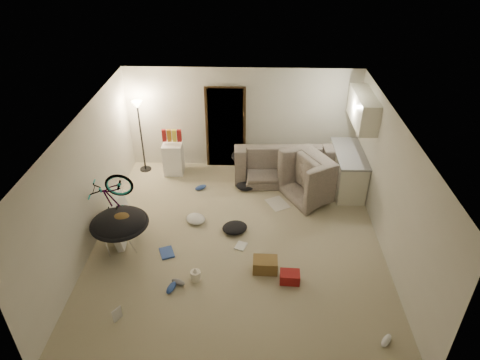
{
  "coord_description": "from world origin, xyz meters",
  "views": [
    {
      "loc": [
        0.27,
        -6.45,
        5.43
      ],
      "look_at": [
        0.03,
        0.6,
        1.02
      ],
      "focal_mm": 32.0,
      "sensor_mm": 36.0,
      "label": 1
    }
  ],
  "objects_px": {
    "drink_case_a": "(265,265)",
    "bicycle": "(119,219)",
    "kitchen_counter": "(347,171)",
    "sofa": "(283,164)",
    "drink_case_b": "(290,277)",
    "floor_lamp": "(139,121)",
    "juicer": "(196,275)",
    "mini_fridge": "(173,158)",
    "saucer_chair": "(120,228)",
    "tv_box": "(120,220)",
    "armchair": "(321,179)"
  },
  "relations": [
    {
      "from": "floor_lamp",
      "to": "drink_case_b",
      "type": "distance_m",
      "value": 5.14
    },
    {
      "from": "bicycle",
      "to": "floor_lamp",
      "type": "bearing_deg",
      "value": -2.1
    },
    {
      "from": "mini_fridge",
      "to": "saucer_chair",
      "type": "xyz_separation_m",
      "value": [
        -0.52,
        -2.79,
        0.07
      ]
    },
    {
      "from": "floor_lamp",
      "to": "juicer",
      "type": "distance_m",
      "value": 4.27
    },
    {
      "from": "bicycle",
      "to": "saucer_chair",
      "type": "bearing_deg",
      "value": -164.5
    },
    {
      "from": "floor_lamp",
      "to": "sofa",
      "type": "height_order",
      "value": "floor_lamp"
    },
    {
      "from": "saucer_chair",
      "to": "drink_case_a",
      "type": "distance_m",
      "value": 2.78
    },
    {
      "from": "armchair",
      "to": "drink_case_b",
      "type": "xyz_separation_m",
      "value": [
        -0.85,
        -2.76,
        -0.29
      ]
    },
    {
      "from": "mini_fridge",
      "to": "floor_lamp",
      "type": "bearing_deg",
      "value": 171.32
    },
    {
      "from": "sofa",
      "to": "drink_case_b",
      "type": "bearing_deg",
      "value": 86.38
    },
    {
      "from": "bicycle",
      "to": "saucer_chair",
      "type": "distance_m",
      "value": 0.36
    },
    {
      "from": "kitchen_counter",
      "to": "sofa",
      "type": "distance_m",
      "value": 1.51
    },
    {
      "from": "bicycle",
      "to": "drink_case_b",
      "type": "relative_size",
      "value": 4.46
    },
    {
      "from": "juicer",
      "to": "floor_lamp",
      "type": "bearing_deg",
      "value": 114.73
    },
    {
      "from": "drink_case_b",
      "to": "juicer",
      "type": "height_order",
      "value": "juicer"
    },
    {
      "from": "bicycle",
      "to": "armchair",
      "type": "bearing_deg",
      "value": -72.86
    },
    {
      "from": "sofa",
      "to": "bicycle",
      "type": "xyz_separation_m",
      "value": [
        -3.29,
        -2.36,
        0.06
      ]
    },
    {
      "from": "drink_case_a",
      "to": "bicycle",
      "type": "bearing_deg",
      "value": 163.7
    },
    {
      "from": "sofa",
      "to": "saucer_chair",
      "type": "xyz_separation_m",
      "value": [
        -3.17,
        -2.69,
        0.12
      ]
    },
    {
      "from": "sofa",
      "to": "kitchen_counter",
      "type": "bearing_deg",
      "value": 159.74
    },
    {
      "from": "armchair",
      "to": "mini_fridge",
      "type": "distance_m",
      "value": 3.55
    },
    {
      "from": "juicer",
      "to": "tv_box",
      "type": "bearing_deg",
      "value": 143.73
    },
    {
      "from": "tv_box",
      "to": "juicer",
      "type": "bearing_deg",
      "value": -41.46
    },
    {
      "from": "kitchen_counter",
      "to": "sofa",
      "type": "height_order",
      "value": "kitchen_counter"
    },
    {
      "from": "floor_lamp",
      "to": "saucer_chair",
      "type": "height_order",
      "value": "floor_lamp"
    },
    {
      "from": "sofa",
      "to": "mini_fridge",
      "type": "distance_m",
      "value": 2.65
    },
    {
      "from": "mini_fridge",
      "to": "juicer",
      "type": "bearing_deg",
      "value": -76.01
    },
    {
      "from": "bicycle",
      "to": "mini_fridge",
      "type": "bearing_deg",
      "value": -19.0
    },
    {
      "from": "bicycle",
      "to": "tv_box",
      "type": "xyz_separation_m",
      "value": [
        0.0,
        0.02,
        -0.04
      ]
    },
    {
      "from": "floor_lamp",
      "to": "sofa",
      "type": "relative_size",
      "value": 0.78
    },
    {
      "from": "sofa",
      "to": "saucer_chair",
      "type": "relative_size",
      "value": 2.14
    },
    {
      "from": "armchair",
      "to": "sofa",
      "type": "bearing_deg",
      "value": 18.62
    },
    {
      "from": "sofa",
      "to": "armchair",
      "type": "relative_size",
      "value": 1.93
    },
    {
      "from": "kitchen_counter",
      "to": "drink_case_a",
      "type": "bearing_deg",
      "value": -124.28
    },
    {
      "from": "kitchen_counter",
      "to": "saucer_chair",
      "type": "relative_size",
      "value": 1.39
    },
    {
      "from": "drink_case_b",
      "to": "juicer",
      "type": "distance_m",
      "value": 1.63
    },
    {
      "from": "floor_lamp",
      "to": "tv_box",
      "type": "distance_m",
      "value": 2.71
    },
    {
      "from": "kitchen_counter",
      "to": "saucer_chair",
      "type": "bearing_deg",
      "value": -154.03
    },
    {
      "from": "drink_case_a",
      "to": "tv_box",
      "type": "bearing_deg",
      "value": 163.29
    },
    {
      "from": "bicycle",
      "to": "drink_case_b",
      "type": "xyz_separation_m",
      "value": [
        3.25,
        -1.15,
        -0.3
      ]
    },
    {
      "from": "floor_lamp",
      "to": "saucer_chair",
      "type": "bearing_deg",
      "value": -85.62
    },
    {
      "from": "saucer_chair",
      "to": "kitchen_counter",
      "type": "bearing_deg",
      "value": 25.97
    },
    {
      "from": "drink_case_b",
      "to": "armchair",
      "type": "bearing_deg",
      "value": 75.44
    },
    {
      "from": "saucer_chair",
      "to": "juicer",
      "type": "relative_size",
      "value": 4.2
    },
    {
      "from": "sofa",
      "to": "mini_fridge",
      "type": "relative_size",
      "value": 2.96
    },
    {
      "from": "juicer",
      "to": "sofa",
      "type": "bearing_deg",
      "value": 64.55
    },
    {
      "from": "sofa",
      "to": "mini_fridge",
      "type": "bearing_deg",
      "value": -5.1
    },
    {
      "from": "armchair",
      "to": "bicycle",
      "type": "relative_size",
      "value": 0.79
    },
    {
      "from": "mini_fridge",
      "to": "tv_box",
      "type": "height_order",
      "value": "mini_fridge"
    },
    {
      "from": "sofa",
      "to": "armchair",
      "type": "height_order",
      "value": "armchair"
    }
  ]
}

